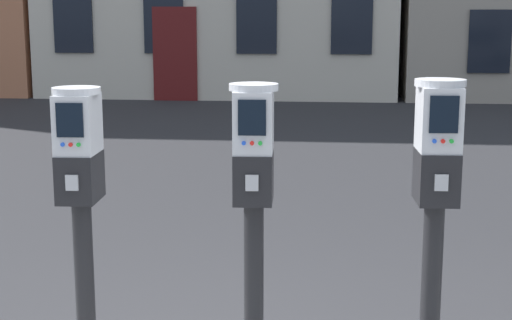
{
  "coord_description": "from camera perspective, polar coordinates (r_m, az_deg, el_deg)",
  "views": [
    {
      "loc": [
        0.55,
        -3.65,
        1.92
      ],
      "look_at": [
        0.2,
        -0.24,
        1.27
      ],
      "focal_mm": 53.82,
      "sensor_mm": 36.0,
      "label": 1
    }
  ],
  "objects": [
    {
      "name": "parking_meter_twin_adjacent",
      "position": [
        3.41,
        -0.17,
        -2.05
      ],
      "size": [
        0.23,
        0.26,
        1.49
      ],
      "rotation": [
        0.0,
        0.0,
        -1.53
      ],
      "color": "black",
      "rests_on": "sidewalk_slab"
    },
    {
      "name": "parking_meter_end_of_row",
      "position": [
        3.42,
        13.21,
        -2.01
      ],
      "size": [
        0.23,
        0.26,
        1.51
      ],
      "rotation": [
        0.0,
        0.0,
        -1.53
      ],
      "color": "black",
      "rests_on": "sidewalk_slab"
    },
    {
      "name": "parking_meter_near_kerb",
      "position": [
        3.59,
        -12.92,
        -1.96
      ],
      "size": [
        0.23,
        0.26,
        1.46
      ],
      "rotation": [
        0.0,
        0.0,
        -1.53
      ],
      "color": "black",
      "rests_on": "sidewalk_slab"
    }
  ]
}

